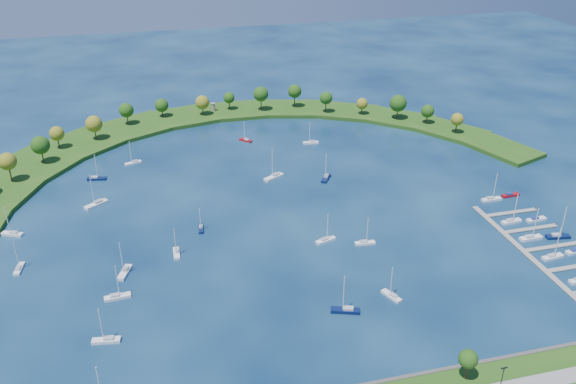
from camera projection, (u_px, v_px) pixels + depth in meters
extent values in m
plane|color=#071B3E|center=(279.00, 207.00, 246.47)|extent=(700.00, 700.00, 0.00)
cylinder|color=#382314|center=(466.00, 371.00, 157.81)|extent=(0.56, 0.56, 5.60)
sphere|color=#194C13|center=(468.00, 360.00, 156.05)|extent=(5.20, 5.20, 5.20)
cylinder|color=black|center=(501.00, 383.00, 151.01)|extent=(0.24, 0.24, 10.00)
cube|color=#235115|center=(30.00, 167.00, 278.80)|extent=(54.07, 56.09, 2.00)
cube|color=#235115|center=(79.00, 145.00, 302.90)|extent=(55.20, 54.07, 2.00)
cube|color=#235115|center=(131.00, 128.00, 323.21)|extent=(53.65, 48.47, 2.00)
cube|color=#235115|center=(183.00, 117.00, 338.55)|extent=(49.62, 39.75, 2.00)
cube|color=#235115|center=(235.00, 111.00, 348.03)|extent=(44.32, 29.96, 2.00)
cube|color=#235115|center=(288.00, 109.00, 351.11)|extent=(49.49, 38.05, 2.00)
cube|color=#235115|center=(340.00, 111.00, 347.61)|extent=(51.13, 44.12, 2.00)
cube|color=#235115|center=(393.00, 118.00, 337.73)|extent=(49.19, 47.96, 2.00)
cube|color=#235115|center=(444.00, 129.00, 322.04)|extent=(43.90, 49.49, 2.00)
cube|color=#235115|center=(495.00, 146.00, 301.45)|extent=(35.67, 48.74, 2.00)
cylinder|color=#382314|center=(10.00, 173.00, 261.64)|extent=(0.56, 0.56, 8.11)
sphere|color=olive|center=(7.00, 161.00, 259.06)|extent=(7.80, 7.80, 7.80)
cylinder|color=#382314|center=(42.00, 156.00, 279.43)|extent=(0.56, 0.56, 7.26)
sphere|color=#194C13|center=(40.00, 145.00, 276.97)|extent=(8.59, 8.59, 8.59)
cylinder|color=#382314|center=(58.00, 142.00, 295.04)|extent=(0.56, 0.56, 6.37)
sphere|color=olive|center=(57.00, 133.00, 292.91)|extent=(7.22, 7.22, 7.22)
cylinder|color=#382314|center=(95.00, 133.00, 305.21)|extent=(0.56, 0.56, 6.77)
sphere|color=olive|center=(94.00, 124.00, 302.88)|extent=(8.45, 8.45, 8.45)
cylinder|color=#382314|center=(127.00, 119.00, 324.30)|extent=(0.56, 0.56, 6.52)
sphere|color=#194C13|center=(126.00, 110.00, 322.08)|extent=(7.86, 7.86, 7.86)
cylinder|color=#382314|center=(162.00, 112.00, 335.20)|extent=(0.56, 0.56, 5.25)
sphere|color=#194C13|center=(162.00, 105.00, 333.31)|extent=(7.52, 7.52, 7.52)
cylinder|color=#382314|center=(203.00, 110.00, 337.88)|extent=(0.56, 0.56, 5.79)
sphere|color=olive|center=(202.00, 102.00, 335.83)|extent=(7.84, 7.84, 7.84)
cylinder|color=#382314|center=(229.00, 105.00, 345.87)|extent=(0.56, 0.56, 5.81)
sphere|color=#194C13|center=(229.00, 98.00, 343.94)|extent=(6.49, 6.49, 6.49)
cylinder|color=#382314|center=(261.00, 104.00, 344.06)|extent=(0.56, 0.56, 8.10)
sphere|color=#194C13|center=(261.00, 94.00, 341.41)|extent=(8.53, 8.53, 8.53)
cylinder|color=#382314|center=(295.00, 100.00, 349.20)|extent=(0.56, 0.56, 8.02)
sphere|color=#194C13|center=(295.00, 91.00, 346.64)|extent=(7.91, 7.91, 7.91)
cylinder|color=#382314|center=(326.00, 106.00, 341.16)|extent=(0.56, 0.56, 7.16)
sphere|color=#194C13|center=(326.00, 98.00, 338.85)|extent=(7.27, 7.27, 7.27)
cylinder|color=#382314|center=(362.00, 110.00, 338.99)|extent=(0.56, 0.56, 4.97)
sphere|color=olive|center=(362.00, 104.00, 337.25)|extent=(6.47, 6.47, 6.47)
cylinder|color=#382314|center=(397.00, 113.00, 331.67)|extent=(0.56, 0.56, 7.23)
sphere|color=#194C13|center=(398.00, 103.00, 329.15)|extent=(9.39, 9.39, 9.39)
cylinder|color=#382314|center=(427.00, 118.00, 325.82)|extent=(0.56, 0.56, 5.65)
sphere|color=#194C13|center=(428.00, 111.00, 323.88)|extent=(7.08, 7.08, 7.08)
cylinder|color=#382314|center=(456.00, 127.00, 312.95)|extent=(0.56, 0.56, 6.35)
sphere|color=olive|center=(457.00, 119.00, 310.88)|extent=(6.68, 6.68, 6.68)
cylinder|color=gray|center=(213.00, 107.00, 344.01)|extent=(2.20, 2.20, 4.38)
cylinder|color=gray|center=(213.00, 103.00, 342.93)|extent=(2.60, 2.60, 0.30)
cube|color=gray|center=(535.00, 261.00, 210.89)|extent=(2.20, 82.00, 0.40)
cube|color=gray|center=(553.00, 247.00, 219.22)|extent=(22.00, 2.00, 0.40)
cube|color=gray|center=(531.00, 229.00, 230.59)|extent=(22.00, 2.00, 0.40)
cylinder|color=#382314|center=(556.00, 225.00, 232.86)|extent=(0.36, 0.36, 1.60)
cube|color=gray|center=(512.00, 212.00, 241.95)|extent=(22.00, 2.00, 0.40)
cylinder|color=#382314|center=(536.00, 209.00, 244.23)|extent=(0.36, 0.36, 1.60)
cube|color=white|center=(177.00, 253.00, 214.96)|extent=(2.29, 7.63, 0.91)
cube|color=#B9B8BD|center=(176.00, 251.00, 215.26)|extent=(1.54, 2.69, 0.64)
cylinder|color=silver|center=(175.00, 241.00, 211.88)|extent=(0.32, 0.32, 10.24)
cube|color=maroon|center=(246.00, 140.00, 309.68)|extent=(6.36, 6.64, 0.86)
cube|color=#B9B8BD|center=(247.00, 139.00, 308.99)|extent=(2.74, 2.80, 0.60)
cylinder|color=silver|center=(244.00, 131.00, 307.53)|extent=(0.32, 0.32, 9.70)
cube|color=white|center=(391.00, 296.00, 192.83)|extent=(4.90, 7.84, 0.91)
cube|color=#B9B8BD|center=(393.00, 295.00, 191.93)|extent=(2.40, 3.03, 0.64)
cylinder|color=silver|center=(391.00, 281.00, 190.70)|extent=(0.32, 0.32, 10.27)
cube|color=white|center=(106.00, 340.00, 174.01)|extent=(8.42, 3.44, 0.98)
cube|color=#B9B8BD|center=(109.00, 338.00, 173.70)|extent=(3.06, 2.00, 0.69)
cylinder|color=silver|center=(101.00, 324.00, 171.19)|extent=(0.32, 0.32, 11.03)
cube|color=#0A1742|center=(326.00, 178.00, 269.56)|extent=(6.66, 8.61, 1.04)
cube|color=#B9B8BD|center=(326.00, 176.00, 269.89)|extent=(3.05, 3.47, 0.73)
cylinder|color=silver|center=(326.00, 166.00, 266.06)|extent=(0.32, 0.32, 11.68)
cube|color=white|center=(274.00, 177.00, 270.39)|extent=(10.08, 7.32, 1.20)
cube|color=#B9B8BD|center=(275.00, 175.00, 270.53)|extent=(4.01, 3.42, 0.84)
cylinder|color=silver|center=(272.00, 163.00, 266.53)|extent=(0.32, 0.32, 13.49)
cube|color=white|center=(19.00, 269.00, 206.45)|extent=(3.04, 7.65, 0.89)
cube|color=#B9B8BD|center=(18.00, 268.00, 205.45)|extent=(1.79, 2.77, 0.62)
cylinder|color=silver|center=(16.00, 255.00, 204.47)|extent=(0.32, 0.32, 10.04)
cube|color=#0A1742|center=(345.00, 311.00, 186.13)|extent=(9.36, 5.34, 1.08)
cube|color=#B9B8BD|center=(348.00, 308.00, 185.64)|extent=(3.57, 2.71, 0.76)
cylinder|color=silver|center=(344.00, 293.00, 183.14)|extent=(0.32, 0.32, 12.20)
cube|color=white|center=(96.00, 204.00, 247.46)|extent=(9.79, 7.99, 1.20)
cube|color=#B9B8BD|center=(98.00, 201.00, 247.67)|extent=(3.99, 3.60, 0.84)
cylinder|color=silver|center=(92.00, 189.00, 243.56)|extent=(0.32, 0.32, 13.48)
cube|color=white|center=(365.00, 243.00, 221.21)|extent=(7.64, 2.69, 0.90)
cube|color=#B9B8BD|center=(363.00, 241.00, 220.75)|extent=(2.73, 1.67, 0.63)
cylinder|color=silver|center=(367.00, 230.00, 218.78)|extent=(0.32, 0.32, 10.12)
cube|color=white|center=(12.00, 234.00, 226.80)|extent=(8.49, 5.61, 0.99)
cube|color=#B9B8BD|center=(14.00, 232.00, 226.28)|extent=(3.32, 2.70, 0.70)
cylinder|color=silver|center=(7.00, 220.00, 224.12)|extent=(0.32, 0.32, 11.19)
cube|color=white|center=(311.00, 143.00, 306.70)|extent=(8.11, 3.31, 0.95)
cube|color=#B9B8BD|center=(312.00, 141.00, 306.41)|extent=(2.95, 1.92, 0.66)
cylinder|color=silver|center=(310.00, 132.00, 303.98)|extent=(0.32, 0.32, 10.64)
cube|color=white|center=(118.00, 297.00, 192.29)|extent=(8.58, 3.11, 1.01)
cube|color=#B9B8BD|center=(115.00, 295.00, 191.65)|extent=(3.08, 1.91, 0.71)
cylinder|color=silver|center=(117.00, 281.00, 189.65)|extent=(0.32, 0.32, 11.34)
cube|color=white|center=(326.00, 240.00, 222.84)|extent=(8.25, 4.57, 0.95)
cube|color=#B9B8BD|center=(324.00, 239.00, 222.09)|extent=(3.13, 2.34, 0.67)
cylinder|color=silver|center=(328.00, 226.00, 220.46)|extent=(0.32, 0.32, 10.73)
cube|color=white|center=(125.00, 273.00, 204.32)|extent=(5.42, 9.08, 1.05)
cube|color=#B9B8BD|center=(125.00, 269.00, 204.69)|extent=(2.70, 3.48, 0.74)
cylinder|color=silver|center=(122.00, 258.00, 200.74)|extent=(0.32, 0.32, 11.85)
cylinder|color=silver|center=(99.00, 383.00, 151.57)|extent=(0.32, 0.32, 10.54)
cube|color=#0A1742|center=(97.00, 179.00, 269.26)|extent=(8.68, 3.91, 1.01)
cube|color=#B9B8BD|center=(95.00, 177.00, 268.83)|extent=(3.20, 2.18, 0.70)
cylinder|color=silver|center=(96.00, 166.00, 266.47)|extent=(0.32, 0.32, 11.33)
cube|color=#0A1742|center=(201.00, 229.00, 230.41)|extent=(2.49, 6.66, 0.78)
cube|color=#B9B8BD|center=(201.00, 227.00, 230.67)|extent=(1.51, 2.40, 0.55)
cylinder|color=silver|center=(200.00, 219.00, 227.75)|extent=(0.32, 0.32, 8.78)
cube|color=white|center=(133.00, 163.00, 284.41)|extent=(8.18, 4.79, 0.95)
cube|color=#B9B8BD|center=(135.00, 161.00, 284.44)|extent=(3.13, 2.40, 0.66)
cylinder|color=silver|center=(130.00, 152.00, 281.43)|extent=(0.32, 0.32, 10.66)
cube|color=white|center=(553.00, 257.00, 212.86)|extent=(8.52, 3.26, 1.00)
cube|color=#B9B8BD|center=(551.00, 255.00, 212.21)|extent=(3.08, 1.95, 0.70)
cylinder|color=silver|center=(558.00, 242.00, 210.26)|extent=(0.32, 0.32, 11.22)
cube|color=white|center=(576.00, 251.00, 216.21)|extent=(8.38, 3.24, 0.98)
cube|color=navy|center=(575.00, 250.00, 215.56)|extent=(3.03, 1.93, 0.69)
cube|color=white|center=(531.00, 238.00, 224.13)|extent=(9.03, 2.89, 1.07)
cube|color=#B9B8BD|center=(529.00, 236.00, 223.49)|extent=(3.20, 1.88, 0.75)
cylinder|color=silver|center=(536.00, 223.00, 221.30)|extent=(0.32, 0.32, 12.05)
cube|color=#0A1742|center=(558.00, 237.00, 224.99)|extent=(9.28, 3.93, 1.08)
cube|color=#B9B8BD|center=(556.00, 235.00, 224.50)|extent=(3.39, 2.25, 0.76)
cylinder|color=silver|center=(563.00, 221.00, 222.01)|extent=(0.32, 0.32, 12.14)
cube|color=white|center=(511.00, 222.00, 235.13)|extent=(8.60, 3.19, 1.01)
cube|color=#B9B8BD|center=(510.00, 220.00, 234.48)|extent=(3.09, 1.94, 0.71)
cylinder|color=silver|center=(516.00, 208.00, 232.50)|extent=(0.32, 0.32, 11.34)
cube|color=white|center=(536.00, 219.00, 236.59)|extent=(8.48, 3.00, 1.00)
cube|color=navy|center=(535.00, 218.00, 235.96)|extent=(3.04, 1.86, 0.70)
cube|color=white|center=(491.00, 199.00, 251.58)|extent=(8.67, 2.66, 1.03)
cube|color=#B9B8BD|center=(490.00, 198.00, 250.96)|extent=(3.06, 1.77, 0.72)
cylinder|color=silver|center=(495.00, 186.00, 248.84)|extent=(0.32, 0.32, 11.61)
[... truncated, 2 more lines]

